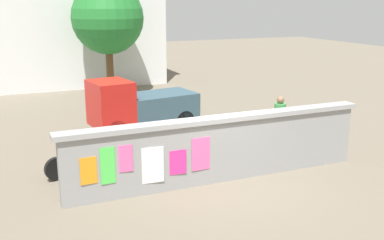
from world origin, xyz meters
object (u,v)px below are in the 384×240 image
object	(u,v)px
tree_roadside	(108,18)
bicycle_near	(226,146)
motorcycle	(79,158)
auto_rickshaw_truck	(139,106)
person_walking	(280,117)

from	to	relation	value
tree_roadside	bicycle_near	bearing A→B (deg)	-85.13
motorcycle	bicycle_near	bearing A→B (deg)	-5.24
auto_rickshaw_truck	person_walking	distance (m)	4.79
motorcycle	bicycle_near	world-z (taller)	bicycle_near
bicycle_near	person_walking	world-z (taller)	person_walking
motorcycle	person_walking	world-z (taller)	person_walking
motorcycle	person_walking	distance (m)	5.95
auto_rickshaw_truck	bicycle_near	world-z (taller)	auto_rickshaw_truck
auto_rickshaw_truck	motorcycle	size ratio (longest dim) A/B	2.01
motorcycle	person_walking	bearing A→B (deg)	-1.51
motorcycle	bicycle_near	xyz separation A→B (m)	(4.02, -0.37, -0.10)
auto_rickshaw_truck	bicycle_near	distance (m)	3.94
auto_rickshaw_truck	person_walking	xyz separation A→B (m)	(3.38, -3.40, 0.09)
person_walking	tree_roadside	distance (m)	10.84
motorcycle	auto_rickshaw_truck	bearing A→B (deg)	51.92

